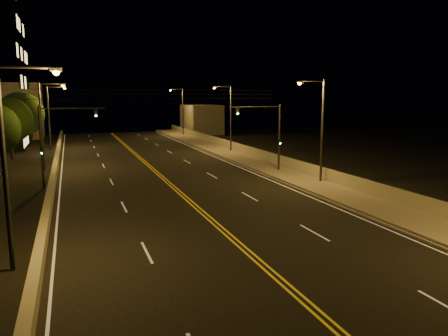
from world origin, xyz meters
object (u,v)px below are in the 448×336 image
object	(u,v)px
traffic_signal_right	(270,130)
tree_2	(21,114)
streetlight_1	(319,124)
streetlight_6	(51,113)
tree_1	(9,120)
streetlight_2	(229,114)
streetlight_5	(44,119)
traffic_signal_left	(54,137)
streetlight_4	(11,153)
streetlight_3	(181,108)

from	to	relation	value
traffic_signal_right	tree_2	size ratio (longest dim) A/B	0.83
streetlight_1	streetlight_6	distance (m)	39.19
streetlight_1	tree_1	xyz separation A→B (m)	(-25.64, 24.78, -0.51)
streetlight_2	streetlight_6	xyz separation A→B (m)	(-21.41, 11.36, 0.00)
streetlight_2	tree_1	distance (m)	25.86
streetlight_5	traffic_signal_right	bearing A→B (deg)	-24.66
traffic_signal_right	streetlight_6	bearing A→B (deg)	126.79
streetlight_2	streetlight_5	distance (m)	22.28
streetlight_1	tree_1	size ratio (longest dim) A/B	1.21
traffic_signal_left	tree_1	distance (m)	19.37
streetlight_2	traffic_signal_right	distance (m)	15.40
streetlight_6	tree_2	distance (m)	3.64
streetlight_4	streetlight_6	world-z (taller)	same
streetlight_4	tree_1	distance (m)	36.33
streetlight_3	tree_2	bearing A→B (deg)	-150.45
streetlight_3	streetlight_4	xyz separation A→B (m)	(-21.41, -57.72, 0.00)
streetlight_3	traffic_signal_left	distance (m)	45.13
traffic_signal_right	tree_2	distance (m)	35.15
tree_2	streetlight_4	bearing A→B (deg)	-85.28
streetlight_1	traffic_signal_left	distance (m)	21.27
streetlight_3	streetlight_6	world-z (taller)	same
streetlight_2	tree_1	size ratio (longest dim) A/B	1.21
streetlight_4	traffic_signal_left	size ratio (longest dim) A/B	1.32
tree_1	tree_2	world-z (taller)	tree_2
traffic_signal_right	traffic_signal_left	bearing A→B (deg)	180.00
streetlight_6	traffic_signal_left	size ratio (longest dim) A/B	1.32
streetlight_2	traffic_signal_right	bearing A→B (deg)	-95.48
traffic_signal_left	tree_1	size ratio (longest dim) A/B	0.91
streetlight_5	traffic_signal_right	world-z (taller)	streetlight_5
streetlight_6	traffic_signal_left	distance (m)	26.71
streetlight_4	tree_1	size ratio (longest dim) A/B	1.21
streetlight_3	streetlight_6	bearing A→B (deg)	-147.58
streetlight_2	streetlight_5	size ratio (longest dim) A/B	1.00
streetlight_5	tree_1	xyz separation A→B (m)	(-4.23, 9.47, -0.51)
streetlight_2	tree_2	world-z (taller)	streetlight_2
streetlight_2	streetlight_4	size ratio (longest dim) A/B	1.00
traffic_signal_left	tree_1	bearing A→B (deg)	105.86
streetlight_2	streetlight_1	bearing A→B (deg)	-90.00
tree_1	tree_2	size ratio (longest dim) A/B	0.91
streetlight_3	streetlight_5	xyz separation A→B (m)	(-21.41, -31.11, 0.00)
streetlight_4	tree_2	world-z (taller)	streetlight_4
streetlight_1	tree_2	distance (m)	40.80
streetlight_3	streetlight_5	size ratio (longest dim) A/B	1.00
tree_2	streetlight_5	bearing A→B (deg)	-78.02
streetlight_2	tree_1	xyz separation A→B (m)	(-25.64, 3.33, -0.51)
traffic_signal_right	traffic_signal_left	size ratio (longest dim) A/B	1.00
streetlight_3	traffic_signal_left	bearing A→B (deg)	-116.80
streetlight_4	streetlight_5	world-z (taller)	same
streetlight_4	traffic_signal_right	xyz separation A→B (m)	(19.94, 17.45, -0.92)
traffic_signal_left	tree_2	bearing A→B (deg)	100.13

